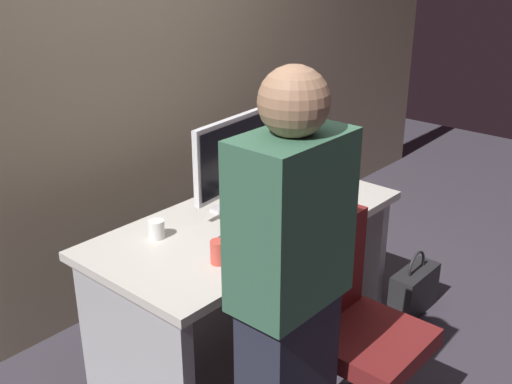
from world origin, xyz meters
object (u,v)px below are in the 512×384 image
Objects in this scene: desk at (248,261)px; office_chair at (356,341)px; book_stack at (287,172)px; cup_near_keyboard at (219,252)px; cup_by_monitor at (156,229)px; monitor at (233,158)px; keyboard at (259,229)px; mouse at (299,209)px; handbag at (414,290)px; cell_phone at (334,193)px; person_at_desk at (289,302)px.

desk is 0.69m from office_chair.
cup_near_keyboard is at bearing -158.38° from book_stack.
cup_by_monitor is (-0.32, 0.85, 0.36)m from office_chair.
monitor reaches higher than keyboard.
mouse is (0.31, 0.54, 0.34)m from office_chair.
handbag is at bearing -11.55° from cup_near_keyboard.
cell_phone is at bearing 138.73° from handbag.
cup_by_monitor reaches higher than handbag.
office_chair is 0.98m from cup_by_monitor.
office_chair is 11.35× the size of cup_by_monitor.
desk is 10.73× the size of cell_phone.
person_at_desk is 3.03× the size of monitor.
cup_by_monitor is at bearing 80.96° from person_at_desk.
person_at_desk reaches higher than handbag.
monitor reaches higher than book_stack.
cup_near_keyboard is (-0.44, -0.33, -0.21)m from monitor.
mouse is at bearing 0.72° from keyboard.
monitor is 0.40m from mouse.
person_at_desk is 0.94m from mouse.
book_stack is at bearing 21.62° from cup_near_keyboard.
monitor reaches higher than office_chair.
keyboard is at bearing -118.81° from desk.
cup_near_keyboard is (-0.32, -0.07, 0.04)m from keyboard.
monitor is 1.43× the size of handbag.
office_chair is (-0.09, -0.68, -0.10)m from desk.
person_at_desk reaches higher than book_stack.
cup_near_keyboard reaches higher than keyboard.
office_chair reaches higher than book_stack.
person_at_desk reaches higher than cup_near_keyboard.
person_at_desk is 16.57× the size of cup_near_keyboard.
desk is 0.28m from keyboard.
office_chair is 1.08m from book_stack.
keyboard is 5.19× the size of cup_by_monitor.
desk reaches higher than handbag.
book_stack reaches higher than handbag.
cup_near_keyboard is at bearing 174.14° from cell_phone.
office_chair is 4.30× the size of book_stack.
keyboard is (0.48, 0.55, -0.08)m from person_at_desk.
cell_phone is at bearing -29.32° from monitor.
cup_by_monitor is (-0.46, 0.04, -0.22)m from monitor.
book_stack reaches higher than cell_phone.
person_at_desk is 19.79× the size of cup_by_monitor.
cup_near_keyboard is at bearing -143.53° from monitor.
cell_phone is 0.79m from handbag.
office_chair is 9.40× the size of mouse.
desk is at bearing 63.17° from keyboard.
office_chair is at bearing -124.77° from book_stack.
cup_by_monitor is at bearing 179.13° from book_stack.
person_at_desk is at bearing -129.00° from keyboard.
person_at_desk reaches higher than cup_by_monitor.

